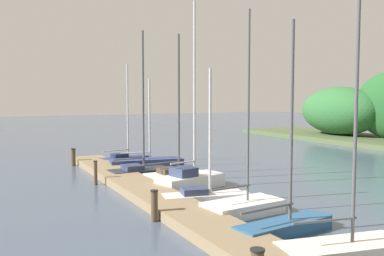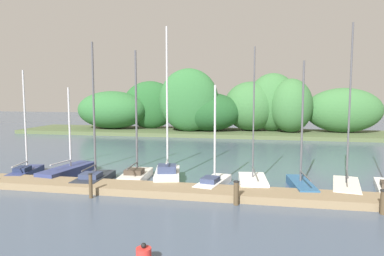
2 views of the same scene
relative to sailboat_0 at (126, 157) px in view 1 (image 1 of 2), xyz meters
The scene contains 13 objects.
dock_pier 12.05m from the sailboat_0, ahead, with size 27.13×1.80×0.35m.
sailboat_0 is the anchor object (origin of this frame).
sailboat_1 2.53m from the sailboat_0, 11.16° to the left, with size 1.76×4.31×5.09m.
sailboat_2 4.69m from the sailboat_0, ahead, with size 1.47×3.37×7.43m.
sailboat_3 6.62m from the sailboat_0, ahead, with size 1.46×3.35×7.08m.
sailboat_4 8.41m from the sailboat_0, ahead, with size 1.93×3.45×8.27m.
sailboat_5 11.03m from the sailboat_0, ahead, with size 1.63×3.49×5.18m.
sailboat_6 12.97m from the sailboat_0, ahead, with size 1.63×3.10×7.07m.
sailboat_7 15.33m from the sailboat_0, ahead, with size 1.29×3.59×6.34m.
sailboat_8 17.50m from the sailboat_0, ahead, with size 1.81×3.75×8.10m.
mooring_piling_0 3.19m from the sailboat_0, 93.46° to the right, with size 0.29×0.29×1.04m.
mooring_piling_1 6.70m from the sailboat_0, 30.25° to the right, with size 0.19×0.19×1.14m.
mooring_piling_2 12.74m from the sailboat_0, 14.04° to the right, with size 0.26×0.26×1.04m.
Camera 1 is at (13.22, 7.39, 4.10)m, focal length 39.65 mm.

